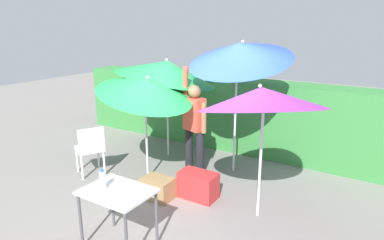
{
  "coord_description": "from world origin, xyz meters",
  "views": [
    {
      "loc": [
        2.79,
        -4.13,
        2.58
      ],
      "look_at": [
        0.0,
        0.3,
        1.1
      ],
      "focal_mm": 31.91,
      "sensor_mm": 36.0,
      "label": 1
    }
  ],
  "objects_px": {
    "umbrella_yellow": "(262,99)",
    "chair_plastic": "(90,147)",
    "folding_table": "(117,197)",
    "bottle_water": "(103,180)",
    "cooler_box": "(198,185)",
    "umbrella_rainbow": "(146,87)",
    "umbrella_orange": "(240,52)",
    "person_vendor": "(194,123)",
    "crate_cardboard": "(158,188)",
    "umbrella_navy": "(167,70)"
  },
  "relations": [
    {
      "from": "umbrella_rainbow",
      "to": "crate_cardboard",
      "type": "xyz_separation_m",
      "value": [
        0.55,
        -0.47,
        -1.43
      ]
    },
    {
      "from": "umbrella_yellow",
      "to": "folding_table",
      "type": "relative_size",
      "value": 2.57
    },
    {
      "from": "umbrella_navy",
      "to": "bottle_water",
      "type": "relative_size",
      "value": 8.98
    },
    {
      "from": "umbrella_orange",
      "to": "folding_table",
      "type": "bearing_deg",
      "value": -95.3
    },
    {
      "from": "umbrella_rainbow",
      "to": "person_vendor",
      "type": "distance_m",
      "value": 1.04
    },
    {
      "from": "umbrella_yellow",
      "to": "folding_table",
      "type": "xyz_separation_m",
      "value": [
        -1.12,
        -1.5,
        -1.02
      ]
    },
    {
      "from": "folding_table",
      "to": "bottle_water",
      "type": "height_order",
      "value": "bottle_water"
    },
    {
      "from": "umbrella_orange",
      "to": "chair_plastic",
      "type": "distance_m",
      "value": 3.03
    },
    {
      "from": "cooler_box",
      "to": "umbrella_rainbow",
      "type": "bearing_deg",
      "value": 172.85
    },
    {
      "from": "person_vendor",
      "to": "folding_table",
      "type": "bearing_deg",
      "value": -81.67
    },
    {
      "from": "chair_plastic",
      "to": "crate_cardboard",
      "type": "relative_size",
      "value": 1.9
    },
    {
      "from": "umbrella_orange",
      "to": "umbrella_navy",
      "type": "bearing_deg",
      "value": 179.9
    },
    {
      "from": "bottle_water",
      "to": "umbrella_rainbow",
      "type": "bearing_deg",
      "value": 113.11
    },
    {
      "from": "umbrella_rainbow",
      "to": "umbrella_navy",
      "type": "bearing_deg",
      "value": 109.24
    },
    {
      "from": "umbrella_orange",
      "to": "chair_plastic",
      "type": "xyz_separation_m",
      "value": [
        -2.09,
        -1.49,
        -1.62
      ]
    },
    {
      "from": "umbrella_rainbow",
      "to": "cooler_box",
      "type": "bearing_deg",
      "value": -7.15
    },
    {
      "from": "umbrella_rainbow",
      "to": "umbrella_yellow",
      "type": "relative_size",
      "value": 0.95
    },
    {
      "from": "person_vendor",
      "to": "crate_cardboard",
      "type": "relative_size",
      "value": 4.02
    },
    {
      "from": "umbrella_yellow",
      "to": "folding_table",
      "type": "distance_m",
      "value": 2.14
    },
    {
      "from": "folding_table",
      "to": "cooler_box",
      "type": "bearing_deg",
      "value": 83.09
    },
    {
      "from": "cooler_box",
      "to": "bottle_water",
      "type": "height_order",
      "value": "bottle_water"
    },
    {
      "from": "folding_table",
      "to": "bottle_water",
      "type": "xyz_separation_m",
      "value": [
        -0.15,
        -0.06,
        0.2
      ]
    },
    {
      "from": "person_vendor",
      "to": "crate_cardboard",
      "type": "bearing_deg",
      "value": -90.38
    },
    {
      "from": "umbrella_orange",
      "to": "bottle_water",
      "type": "relative_size",
      "value": 10.52
    },
    {
      "from": "umbrella_navy",
      "to": "chair_plastic",
      "type": "height_order",
      "value": "umbrella_navy"
    },
    {
      "from": "person_vendor",
      "to": "cooler_box",
      "type": "height_order",
      "value": "person_vendor"
    },
    {
      "from": "crate_cardboard",
      "to": "folding_table",
      "type": "height_order",
      "value": "folding_table"
    },
    {
      "from": "umbrella_yellow",
      "to": "chair_plastic",
      "type": "bearing_deg",
      "value": -174.65
    },
    {
      "from": "umbrella_navy",
      "to": "umbrella_orange",
      "type": "bearing_deg",
      "value": -0.1
    },
    {
      "from": "crate_cardboard",
      "to": "bottle_water",
      "type": "xyz_separation_m",
      "value": [
        0.18,
        -1.23,
        0.68
      ]
    },
    {
      "from": "crate_cardboard",
      "to": "bottle_water",
      "type": "relative_size",
      "value": 1.95
    },
    {
      "from": "umbrella_yellow",
      "to": "chair_plastic",
      "type": "relative_size",
      "value": 2.31
    },
    {
      "from": "chair_plastic",
      "to": "crate_cardboard",
      "type": "bearing_deg",
      "value": -2.05
    },
    {
      "from": "umbrella_rainbow",
      "to": "chair_plastic",
      "type": "xyz_separation_m",
      "value": [
        -0.96,
        -0.42,
        -1.08
      ]
    },
    {
      "from": "umbrella_orange",
      "to": "chair_plastic",
      "type": "bearing_deg",
      "value": -144.53
    },
    {
      "from": "cooler_box",
      "to": "folding_table",
      "type": "height_order",
      "value": "folding_table"
    },
    {
      "from": "umbrella_yellow",
      "to": "person_vendor",
      "type": "height_order",
      "value": "umbrella_yellow"
    },
    {
      "from": "crate_cardboard",
      "to": "folding_table",
      "type": "distance_m",
      "value": 1.31
    },
    {
      "from": "cooler_box",
      "to": "chair_plastic",
      "type": "bearing_deg",
      "value": -171.96
    },
    {
      "from": "umbrella_orange",
      "to": "cooler_box",
      "type": "distance_m",
      "value": 2.27
    },
    {
      "from": "person_vendor",
      "to": "chair_plastic",
      "type": "relative_size",
      "value": 2.11
    },
    {
      "from": "folding_table",
      "to": "bottle_water",
      "type": "bearing_deg",
      "value": -159.34
    },
    {
      "from": "umbrella_orange",
      "to": "crate_cardboard",
      "type": "bearing_deg",
      "value": -110.73
    },
    {
      "from": "umbrella_yellow",
      "to": "cooler_box",
      "type": "relative_size",
      "value": 3.57
    },
    {
      "from": "cooler_box",
      "to": "folding_table",
      "type": "xyz_separation_m",
      "value": [
        -0.18,
        -1.51,
        0.44
      ]
    },
    {
      "from": "umbrella_yellow",
      "to": "crate_cardboard",
      "type": "distance_m",
      "value": 2.12
    },
    {
      "from": "cooler_box",
      "to": "folding_table",
      "type": "relative_size",
      "value": 0.72
    },
    {
      "from": "umbrella_rainbow",
      "to": "umbrella_yellow",
      "type": "distance_m",
      "value": 2.01
    },
    {
      "from": "chair_plastic",
      "to": "person_vendor",
      "type": "bearing_deg",
      "value": 33.37
    },
    {
      "from": "umbrella_orange",
      "to": "bottle_water",
      "type": "distance_m",
      "value": 3.08
    }
  ]
}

